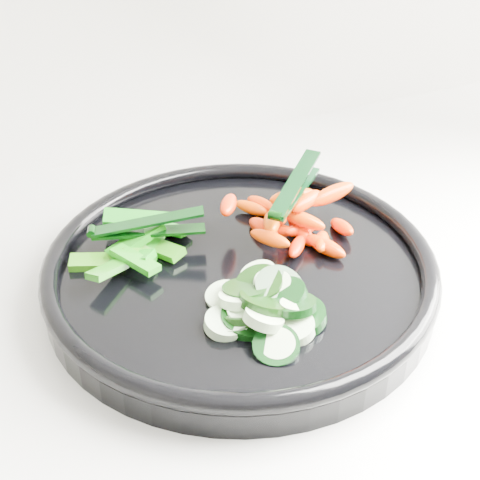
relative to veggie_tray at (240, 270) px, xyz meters
name	(u,v)px	position (x,y,z in m)	size (l,w,h in m)	color
veggie_tray	(240,270)	(0.00, 0.00, 0.00)	(0.48, 0.48, 0.04)	black
cucumber_pile	(260,309)	(-0.02, -0.07, 0.01)	(0.12, 0.12, 0.04)	black
carrot_pile	(292,218)	(0.07, 0.03, 0.02)	(0.15, 0.15, 0.05)	#F61300
pepper_pile	(135,247)	(-0.08, 0.06, 0.01)	(0.13, 0.12, 0.04)	#136409
tong_carrot	(294,189)	(0.07, 0.03, 0.05)	(0.09, 0.09, 0.02)	black
tong_pepper	(145,227)	(-0.07, 0.07, 0.03)	(0.11, 0.05, 0.02)	black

